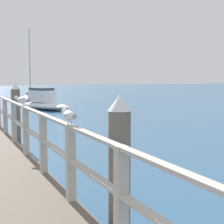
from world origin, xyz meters
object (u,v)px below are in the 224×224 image
Objects in this scene: dock_piling_far at (16,113)px; seagull_foreground at (69,115)px; dock_piling_near at (119,173)px; boat_0 at (31,96)px; seagull_background at (22,100)px; boat_2 at (44,102)px.

seagull_foreground is (-0.38, -6.79, 0.66)m from dock_piling_far.
dock_piling_near reaches higher than seagull_foreground.
boat_0 reaches higher than dock_piling_far.
seagull_foreground and seagull_background have the same top height.
dock_piling_far is 4.92× the size of seagull_background.
dock_piling_far is at bearing 92.50° from boat_0.
seagull_background is 24.66m from boat_0.
boat_0 is 9.44m from boat_2.
boat_0 reaches higher than boat_2.
seagull_background is at bearing 93.31° from boat_0.
dock_piling_far reaches higher than boat_2.
boat_0 reaches higher than seagull_background.
boat_0 is at bearing 39.31° from seagull_background.
dock_piling_far is 0.31× the size of boat_0.
dock_piling_near is at bearing -121.03° from boat_2.
boat_0 is (5.14, 24.08, -1.32)m from seagull_background.
seagull_background reaches higher than boat_2.
dock_piling_near is 28.88m from boat_0.
boat_2 is at bearing 99.00° from boat_0.
dock_piling_far is at bearing -127.99° from boat_2.
seagull_background is 0.08× the size of boat_2.
dock_piling_far is at bearing 90.00° from dock_piling_near.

